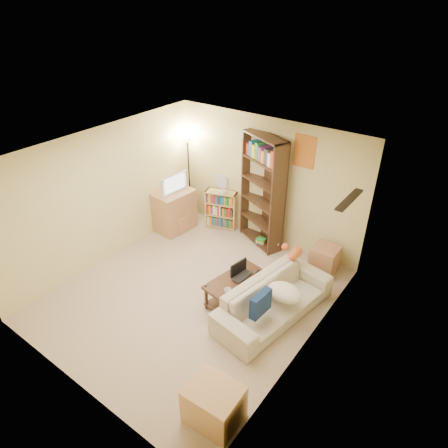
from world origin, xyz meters
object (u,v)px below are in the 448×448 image
Objects in this scene: mug at (228,292)px; end_cabinet at (214,404)px; laptop at (245,278)px; sofa at (274,300)px; tall_bookshelf at (263,189)px; short_bookshelf at (221,210)px; tv_stand at (174,210)px; tabby_cat at (294,252)px; television at (172,183)px; coffee_table at (237,288)px; side_table at (324,260)px; desk_fan at (222,183)px; floor_lamp at (188,154)px.

end_cabinet is (0.88, -1.49, -0.25)m from mug.
end_cabinet is (0.87, -1.95, -0.21)m from laptop.
tall_bookshelf is at bearing 47.04° from sofa.
laptop is at bearing -62.40° from short_bookshelf.
tall_bookshelf reaches higher than tv_stand.
tabby_cat is 0.68× the size of television.
coffee_table is 1.80m from side_table.
tabby_cat is (-0.13, 0.83, 0.38)m from sofa.
short_bookshelf is (-1.71, 1.67, -0.05)m from laptop.
desk_fan is (-1.66, 2.09, 0.56)m from mug.
side_table is 3.47m from end_cabinet.
sofa is at bearing -13.37° from tv_stand.
tv_stand is 1.38× the size of end_cabinet.
short_bookshelf reaches higher than coffee_table.
tv_stand is 0.63m from television.
television is at bearing -158.48° from short_bookshelf.
laptop is 2.39m from short_bookshelf.
desk_fan reaches higher than mug.
sofa is 1.95× the size of coffee_table.
coffee_table is at bearing 117.20° from end_cabinet.
sofa is 0.92m from tabby_cat.
short_bookshelf is at bearing 142.31° from coffee_table.
mug is at bearing -69.39° from coffee_table.
mug is (0.07, -0.36, 0.21)m from coffee_table.
tabby_cat is 2.91m from tv_stand.
side_table is (1.45, -0.16, -0.92)m from tall_bookshelf.
floor_lamp is 5.14m from end_cabinet.
tabby_cat is 3.84× the size of mug.
laptop is 0.91× the size of desk_fan.
mug is 0.25× the size of side_table.
sofa is 5.05× the size of desk_fan.
laptop is at bearing 89.50° from mug.
coffee_table is (-0.49, -0.93, -0.38)m from tabby_cat.
sofa is at bearing -54.66° from short_bookshelf.
end_cabinet is (2.54, -3.58, -0.81)m from desk_fan.
laptop is 1.68m from side_table.
tv_stand is at bearing -81.05° from floor_lamp.
tall_bookshelf is 1.72m from side_table.
side_table is at bearing -75.91° from television.
sofa reaches higher than laptop.
mug is at bearing -115.67° from television.
tv_stand is at bearing -136.63° from tall_bookshelf.
coffee_table is at bearing -109.85° from television.
tall_bookshelf is at bearing 120.02° from coffee_table.
sofa is 2.51× the size of tv_stand.
laptop is at bearing -17.05° from tv_stand.
television is (-2.47, 1.50, 0.55)m from mug.
side_table is (3.19, 0.48, -0.81)m from television.
tv_stand reaches higher than laptop.
coffee_table is at bearing 101.01° from mug.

